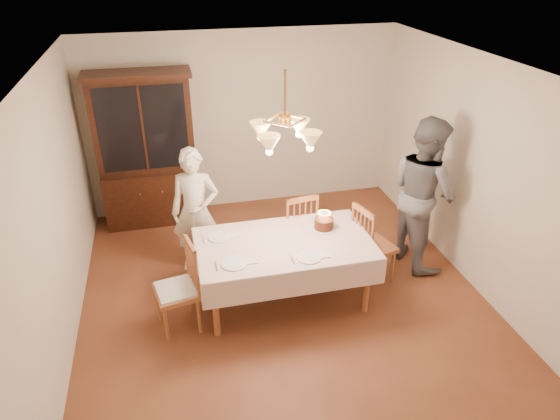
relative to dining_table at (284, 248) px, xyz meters
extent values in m
plane|color=#5E2E1B|center=(0.00, 0.00, -0.68)|extent=(5.00, 5.00, 0.00)
plane|color=white|center=(0.00, 0.00, 1.92)|extent=(5.00, 5.00, 0.00)
plane|color=beige|center=(0.00, 2.50, 0.62)|extent=(4.50, 0.00, 4.50)
plane|color=beige|center=(0.00, -2.50, 0.62)|extent=(4.50, 0.00, 4.50)
plane|color=beige|center=(-2.25, 0.00, 0.62)|extent=(0.00, 5.00, 5.00)
plane|color=beige|center=(2.25, 0.00, 0.62)|extent=(0.00, 5.00, 5.00)
cube|color=brown|center=(0.00, 0.00, 0.05)|extent=(1.80, 1.00, 0.04)
cube|color=silver|center=(0.00, 0.00, 0.07)|extent=(1.90, 1.10, 0.01)
cylinder|color=brown|center=(-0.82, -0.42, -0.33)|extent=(0.07, 0.07, 0.71)
cylinder|color=brown|center=(0.82, -0.42, -0.33)|extent=(0.07, 0.07, 0.71)
cylinder|color=brown|center=(-0.82, 0.42, -0.33)|extent=(0.07, 0.07, 0.71)
cylinder|color=brown|center=(0.82, 0.42, -0.33)|extent=(0.07, 0.07, 0.71)
cube|color=black|center=(-1.41, 2.23, -0.28)|extent=(1.30, 0.50, 0.80)
cube|color=black|center=(-1.41, 2.28, 0.77)|extent=(1.30, 0.40, 1.30)
cube|color=black|center=(-1.41, 2.08, 0.77)|extent=(1.14, 0.01, 1.14)
cube|color=black|center=(-1.41, 2.23, 1.45)|extent=(1.38, 0.54, 0.06)
cube|color=brown|center=(0.33, 0.72, -0.23)|extent=(0.50, 0.48, 0.05)
cube|color=brown|center=(0.35, 0.53, 0.29)|extent=(0.40, 0.09, 0.06)
cylinder|color=brown|center=(0.48, 0.91, -0.47)|extent=(0.04, 0.04, 0.43)
cylinder|color=brown|center=(0.12, 0.86, -0.47)|extent=(0.04, 0.04, 0.43)
cylinder|color=brown|center=(0.53, 0.58, -0.47)|extent=(0.04, 0.04, 0.43)
cylinder|color=brown|center=(0.17, 0.52, -0.47)|extent=(0.04, 0.04, 0.43)
cube|color=brown|center=(-1.19, -0.20, -0.23)|extent=(0.50, 0.51, 0.05)
cube|color=brown|center=(-1.00, -0.16, 0.29)|extent=(0.11, 0.40, 0.06)
cylinder|color=brown|center=(-1.39, -0.05, -0.47)|extent=(0.04, 0.04, 0.43)
cylinder|color=brown|center=(-1.32, -0.41, -0.47)|extent=(0.04, 0.04, 0.43)
cylinder|color=brown|center=(-1.06, 0.01, -0.47)|extent=(0.04, 0.04, 0.43)
cylinder|color=brown|center=(-0.99, -0.34, -0.47)|extent=(0.04, 0.04, 0.43)
cube|color=silver|center=(-1.19, -0.20, -0.20)|extent=(0.45, 0.46, 0.03)
cube|color=brown|center=(1.12, 0.14, -0.23)|extent=(0.52, 0.53, 0.05)
cube|color=brown|center=(0.94, 0.10, 0.29)|extent=(0.13, 0.40, 0.06)
cylinder|color=brown|center=(1.33, 0.01, -0.47)|extent=(0.04, 0.04, 0.43)
cylinder|color=brown|center=(1.24, 0.36, -0.47)|extent=(0.04, 0.04, 0.43)
cylinder|color=brown|center=(1.00, -0.07, -0.47)|extent=(0.04, 0.04, 0.43)
cylinder|color=brown|center=(0.91, 0.28, -0.47)|extent=(0.04, 0.04, 0.43)
imported|color=#EBE2C6|center=(-0.88, 0.87, 0.10)|extent=(0.64, 0.48, 1.58)
imported|color=slate|center=(1.83, 0.41, 0.26)|extent=(0.83, 1.01, 1.90)
cylinder|color=white|center=(0.50, 0.17, 0.08)|extent=(0.30, 0.30, 0.01)
cylinder|color=#37190C|center=(0.50, 0.17, 0.15)|extent=(0.22, 0.22, 0.12)
cylinder|color=#598CD8|center=(0.57, 0.17, 0.24)|extent=(0.01, 0.01, 0.07)
sphere|color=#FFB23F|center=(0.57, 0.17, 0.28)|extent=(0.01, 0.01, 0.01)
cylinder|color=pink|center=(0.56, 0.20, 0.24)|extent=(0.01, 0.01, 0.07)
sphere|color=#FFB23F|center=(0.56, 0.20, 0.28)|extent=(0.01, 0.01, 0.01)
cylinder|color=#EACC66|center=(0.55, 0.22, 0.24)|extent=(0.01, 0.01, 0.07)
sphere|color=#FFB23F|center=(0.55, 0.22, 0.28)|extent=(0.01, 0.01, 0.01)
cylinder|color=#598CD8|center=(0.53, 0.23, 0.24)|extent=(0.01, 0.01, 0.07)
sphere|color=#FFB23F|center=(0.53, 0.23, 0.28)|extent=(0.01, 0.01, 0.01)
cylinder|color=pink|center=(0.51, 0.24, 0.24)|extent=(0.01, 0.01, 0.07)
sphere|color=#FFB23F|center=(0.51, 0.24, 0.28)|extent=(0.01, 0.01, 0.01)
cylinder|color=#EACC66|center=(0.49, 0.24, 0.24)|extent=(0.01, 0.01, 0.07)
sphere|color=#FFB23F|center=(0.49, 0.24, 0.28)|extent=(0.01, 0.01, 0.01)
cylinder|color=#598CD8|center=(0.47, 0.23, 0.24)|extent=(0.01, 0.01, 0.07)
sphere|color=#FFB23F|center=(0.47, 0.23, 0.28)|extent=(0.01, 0.01, 0.01)
cylinder|color=pink|center=(0.45, 0.22, 0.24)|extent=(0.01, 0.01, 0.07)
sphere|color=#FFB23F|center=(0.45, 0.22, 0.28)|extent=(0.01, 0.01, 0.01)
cylinder|color=#EACC66|center=(0.44, 0.20, 0.24)|extent=(0.01, 0.01, 0.07)
sphere|color=#FFB23F|center=(0.44, 0.20, 0.28)|extent=(0.01, 0.01, 0.01)
cylinder|color=#598CD8|center=(0.44, 0.17, 0.24)|extent=(0.01, 0.01, 0.07)
sphere|color=#FFB23F|center=(0.44, 0.17, 0.28)|extent=(0.01, 0.01, 0.01)
cylinder|color=pink|center=(0.44, 0.15, 0.24)|extent=(0.01, 0.01, 0.07)
sphere|color=#FFB23F|center=(0.44, 0.15, 0.28)|extent=(0.01, 0.01, 0.01)
cylinder|color=#EACC66|center=(0.45, 0.13, 0.24)|extent=(0.01, 0.01, 0.07)
sphere|color=#FFB23F|center=(0.45, 0.13, 0.28)|extent=(0.01, 0.01, 0.01)
cylinder|color=#598CD8|center=(0.47, 0.12, 0.24)|extent=(0.01, 0.01, 0.07)
sphere|color=#FFB23F|center=(0.47, 0.12, 0.28)|extent=(0.01, 0.01, 0.01)
cylinder|color=pink|center=(0.49, 0.11, 0.24)|extent=(0.01, 0.01, 0.07)
sphere|color=#FFB23F|center=(0.49, 0.11, 0.28)|extent=(0.01, 0.01, 0.01)
cylinder|color=#EACC66|center=(0.51, 0.11, 0.24)|extent=(0.01, 0.01, 0.07)
sphere|color=#FFB23F|center=(0.51, 0.11, 0.28)|extent=(0.01, 0.01, 0.01)
cylinder|color=#598CD8|center=(0.53, 0.12, 0.24)|extent=(0.01, 0.01, 0.07)
sphere|color=#FFB23F|center=(0.53, 0.12, 0.28)|extent=(0.01, 0.01, 0.01)
cylinder|color=pink|center=(0.55, 0.13, 0.24)|extent=(0.01, 0.01, 0.07)
sphere|color=#FFB23F|center=(0.55, 0.13, 0.28)|extent=(0.01, 0.01, 0.01)
cylinder|color=#EACC66|center=(0.56, 0.15, 0.24)|extent=(0.01, 0.01, 0.07)
sphere|color=#FFB23F|center=(0.56, 0.15, 0.28)|extent=(0.01, 0.01, 0.01)
cylinder|color=white|center=(-0.59, -0.28, 0.08)|extent=(0.27, 0.27, 0.02)
cube|color=silver|center=(-0.77, -0.28, 0.08)|extent=(0.01, 0.16, 0.01)
cube|color=silver|center=(-0.41, -0.28, 0.08)|extent=(0.10, 0.10, 0.01)
cylinder|color=white|center=(0.17, -0.35, 0.08)|extent=(0.26, 0.26, 0.02)
cube|color=silver|center=(0.00, -0.35, 0.08)|extent=(0.01, 0.16, 0.01)
cube|color=silver|center=(0.35, -0.35, 0.08)|extent=(0.10, 0.10, 0.01)
cylinder|color=white|center=(-0.67, 0.26, 0.08)|extent=(0.26, 0.26, 0.02)
cube|color=silver|center=(-0.84, 0.26, 0.08)|extent=(0.01, 0.16, 0.01)
cube|color=silver|center=(-0.49, 0.26, 0.08)|extent=(0.10, 0.10, 0.01)
cylinder|color=#BF8C3F|center=(0.00, 0.00, 1.72)|extent=(0.02, 0.02, 0.40)
cylinder|color=#BF8C3F|center=(0.00, 0.00, 1.47)|extent=(0.12, 0.12, 0.10)
cone|color=#D8994C|center=(0.20, 0.20, 1.29)|extent=(0.22, 0.22, 0.18)
sphere|color=#FFD899|center=(0.20, 0.20, 1.22)|extent=(0.07, 0.07, 0.07)
cone|color=#D8994C|center=(-0.20, 0.20, 1.29)|extent=(0.22, 0.22, 0.18)
sphere|color=#FFD899|center=(-0.20, 0.20, 1.22)|extent=(0.07, 0.07, 0.07)
cone|color=#D8994C|center=(-0.20, -0.20, 1.29)|extent=(0.22, 0.22, 0.18)
sphere|color=#FFD899|center=(-0.20, -0.20, 1.22)|extent=(0.07, 0.07, 0.07)
cone|color=#D8994C|center=(0.20, -0.20, 1.29)|extent=(0.22, 0.22, 0.18)
sphere|color=#FFD899|center=(0.20, -0.20, 1.22)|extent=(0.07, 0.07, 0.07)
camera|label=1|loc=(-1.11, -4.44, 2.94)|focal=32.00mm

